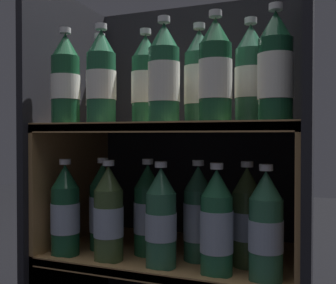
{
  "coord_description": "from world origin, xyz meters",
  "views": [
    {
      "loc": [
        0.36,
        -0.81,
        0.56
      ],
      "look_at": [
        0.0,
        0.14,
        0.55
      ],
      "focal_mm": 42.0,
      "sensor_mm": 36.0,
      "label": 1
    }
  ],
  "objects_px": {
    "bottle_upper_front_4": "(275,70)",
    "bottle_lower_back_2": "(198,216)",
    "bottle_lower_front_0": "(65,212)",
    "bottle_lower_back_1": "(148,211)",
    "bottle_upper_back_3": "(251,76)",
    "bottle_lower_front_2": "(161,220)",
    "bottle_lower_front_3": "(217,225)",
    "bottle_lower_back_3": "(247,219)",
    "bottle_lower_front_1": "(109,215)",
    "bottle_lower_back_0": "(103,208)",
    "bottle_upper_front_3": "(215,73)",
    "bottle_upper_back_0": "(100,85)",
    "bottle_upper_front_0": "(65,81)",
    "bottle_upper_front_2": "(164,76)",
    "bottle_upper_back_1": "(146,82)",
    "bottle_lower_front_4": "(266,228)",
    "bottle_upper_back_2": "(199,80)",
    "bottle_upper_front_1": "(101,79)"
  },
  "relations": [
    {
      "from": "bottle_upper_back_1",
      "to": "bottle_lower_back_0",
      "type": "xyz_separation_m",
      "value": [
        -0.13,
        -0.0,
        -0.34
      ]
    },
    {
      "from": "bottle_upper_front_2",
      "to": "bottle_lower_back_1",
      "type": "distance_m",
      "value": 0.36
    },
    {
      "from": "bottle_upper_back_0",
      "to": "bottle_lower_front_1",
      "type": "relative_size",
      "value": 1.0
    },
    {
      "from": "bottle_lower_front_1",
      "to": "bottle_upper_front_1",
      "type": "bearing_deg",
      "value": 180.0
    },
    {
      "from": "bottle_upper_front_2",
      "to": "bottle_upper_front_3",
      "type": "distance_m",
      "value": 0.12
    },
    {
      "from": "bottle_upper_front_2",
      "to": "bottle_lower_front_3",
      "type": "distance_m",
      "value": 0.37
    },
    {
      "from": "bottle_upper_front_1",
      "to": "bottle_lower_front_0",
      "type": "bearing_deg",
      "value": 180.0
    },
    {
      "from": "bottle_upper_front_1",
      "to": "bottle_lower_front_1",
      "type": "xyz_separation_m",
      "value": [
        0.02,
        0.0,
        -0.34
      ]
    },
    {
      "from": "bottle_upper_back_3",
      "to": "bottle_lower_front_4",
      "type": "bearing_deg",
      "value": -60.58
    },
    {
      "from": "bottle_lower_front_0",
      "to": "bottle_lower_back_3",
      "type": "distance_m",
      "value": 0.47
    },
    {
      "from": "bottle_lower_front_1",
      "to": "bottle_lower_back_0",
      "type": "bearing_deg",
      "value": 127.82
    },
    {
      "from": "bottle_upper_front_0",
      "to": "bottle_upper_front_2",
      "type": "distance_m",
      "value": 0.28
    },
    {
      "from": "bottle_upper_back_3",
      "to": "bottle_lower_front_2",
      "type": "bearing_deg",
      "value": -157.12
    },
    {
      "from": "bottle_upper_front_1",
      "to": "bottle_upper_back_0",
      "type": "relative_size",
      "value": 1.0
    },
    {
      "from": "bottle_upper_front_1",
      "to": "bottle_lower_back_0",
      "type": "bearing_deg",
      "value": 118.21
    },
    {
      "from": "bottle_upper_front_4",
      "to": "bottle_lower_back_2",
      "type": "bearing_deg",
      "value": 156.89
    },
    {
      "from": "bottle_upper_back_0",
      "to": "bottle_lower_front_4",
      "type": "relative_size",
      "value": 1.0
    },
    {
      "from": "bottle_upper_front_4",
      "to": "bottle_upper_back_3",
      "type": "xyz_separation_m",
      "value": [
        -0.07,
        0.08,
        0.0
      ]
    },
    {
      "from": "bottle_upper_front_0",
      "to": "bottle_upper_back_3",
      "type": "height_order",
      "value": "same"
    },
    {
      "from": "bottle_upper_back_1",
      "to": "bottle_lower_front_4",
      "type": "xyz_separation_m",
      "value": [
        0.32,
        -0.08,
        -0.34
      ]
    },
    {
      "from": "bottle_lower_front_3",
      "to": "bottle_lower_front_4",
      "type": "xyz_separation_m",
      "value": [
        0.11,
        0.0,
        0.0
      ]
    },
    {
      "from": "bottle_upper_back_0",
      "to": "bottle_lower_front_3",
      "type": "bearing_deg",
      "value": -13.36
    },
    {
      "from": "bottle_upper_front_2",
      "to": "bottle_lower_back_3",
      "type": "height_order",
      "value": "bottle_upper_front_2"
    },
    {
      "from": "bottle_lower_back_0",
      "to": "bottle_lower_back_2",
      "type": "bearing_deg",
      "value": 0.0
    },
    {
      "from": "bottle_upper_back_0",
      "to": "bottle_lower_back_2",
      "type": "distance_m",
      "value": 0.44
    },
    {
      "from": "bottle_upper_front_0",
      "to": "bottle_lower_front_4",
      "type": "relative_size",
      "value": 1.0
    },
    {
      "from": "bottle_upper_front_3",
      "to": "bottle_upper_front_4",
      "type": "relative_size",
      "value": 1.0
    },
    {
      "from": "bottle_lower_front_2",
      "to": "bottle_lower_front_3",
      "type": "distance_m",
      "value": 0.14
    },
    {
      "from": "bottle_lower_front_4",
      "to": "bottle_upper_front_3",
      "type": "bearing_deg",
      "value": 180.0
    },
    {
      "from": "bottle_upper_back_0",
      "to": "bottle_upper_back_1",
      "type": "distance_m",
      "value": 0.14
    },
    {
      "from": "bottle_upper_front_0",
      "to": "bottle_upper_back_2",
      "type": "relative_size",
      "value": 1.0
    },
    {
      "from": "bottle_upper_front_0",
      "to": "bottle_upper_back_2",
      "type": "xyz_separation_m",
      "value": [
        0.34,
        0.08,
        -0.0
      ]
    },
    {
      "from": "bottle_lower_front_0",
      "to": "bottle_lower_back_2",
      "type": "xyz_separation_m",
      "value": [
        0.34,
        0.08,
        -0.0
      ]
    },
    {
      "from": "bottle_lower_front_1",
      "to": "bottle_lower_front_3",
      "type": "height_order",
      "value": "same"
    },
    {
      "from": "bottle_upper_front_1",
      "to": "bottle_lower_front_4",
      "type": "bearing_deg",
      "value": 0.0
    },
    {
      "from": "bottle_upper_front_4",
      "to": "bottle_lower_back_3",
      "type": "height_order",
      "value": "bottle_upper_front_4"
    },
    {
      "from": "bottle_lower_front_1",
      "to": "bottle_lower_back_3",
      "type": "distance_m",
      "value": 0.34
    },
    {
      "from": "bottle_lower_front_3",
      "to": "bottle_lower_back_2",
      "type": "distance_m",
      "value": 0.11
    },
    {
      "from": "bottle_upper_front_1",
      "to": "bottle_lower_back_2",
      "type": "distance_m",
      "value": 0.42
    },
    {
      "from": "bottle_upper_back_2",
      "to": "bottle_upper_back_3",
      "type": "bearing_deg",
      "value": -0.0
    },
    {
      "from": "bottle_upper_front_4",
      "to": "bottle_lower_front_4",
      "type": "bearing_deg",
      "value": 180.0
    },
    {
      "from": "bottle_upper_front_4",
      "to": "bottle_lower_back_1",
      "type": "height_order",
      "value": "bottle_upper_front_4"
    },
    {
      "from": "bottle_upper_front_4",
      "to": "bottle_lower_front_2",
      "type": "relative_size",
      "value": 1.0
    },
    {
      "from": "bottle_lower_back_2",
      "to": "bottle_lower_front_4",
      "type": "bearing_deg",
      "value": -25.25
    },
    {
      "from": "bottle_upper_front_3",
      "to": "bottle_lower_back_2",
      "type": "bearing_deg",
      "value": 127.56
    },
    {
      "from": "bottle_lower_front_0",
      "to": "bottle_lower_back_1",
      "type": "height_order",
      "value": "same"
    },
    {
      "from": "bottle_lower_front_3",
      "to": "bottle_upper_back_0",
      "type": "bearing_deg",
      "value": 166.64
    },
    {
      "from": "bottle_upper_back_1",
      "to": "bottle_lower_back_2",
      "type": "relative_size",
      "value": 1.0
    },
    {
      "from": "bottle_upper_front_0",
      "to": "bottle_lower_front_4",
      "type": "xyz_separation_m",
      "value": [
        0.51,
        0.0,
        -0.34
      ]
    },
    {
      "from": "bottle_upper_back_2",
      "to": "bottle_lower_back_3",
      "type": "xyz_separation_m",
      "value": [
        0.12,
        0.0,
        -0.34
      ]
    }
  ]
}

